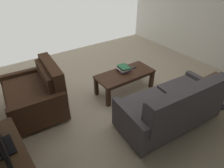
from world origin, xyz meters
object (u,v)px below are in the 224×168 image
object	(u,v)px
sofa_main	(173,107)
book_stack	(124,68)
loveseat_near	(37,94)
tv_stand	(11,162)
end_table	(218,86)
coffee_table	(125,76)
coffee_mug	(217,77)
tv_remote	(133,68)

from	to	relation	value
sofa_main	book_stack	bearing A→B (deg)	-89.96
loveseat_near	tv_stand	world-z (taller)	loveseat_near
end_table	sofa_main	bearing A→B (deg)	-8.03
sofa_main	coffee_table	distance (m)	1.20
tv_stand	coffee_mug	distance (m)	3.35
coffee_mug	book_stack	size ratio (longest dim) A/B	0.34
book_stack	coffee_mug	bearing A→B (deg)	124.12
loveseat_near	coffee_table	size ratio (longest dim) A/B	1.01
book_stack	tv_remote	bearing A→B (deg)	173.33
sofa_main	tv_remote	xyz separation A→B (m)	(-0.22, -1.27, 0.07)
sofa_main	loveseat_near	size ratio (longest dim) A/B	1.46
coffee_table	end_table	world-z (taller)	end_table
book_stack	loveseat_near	bearing A→B (deg)	-10.05
sofa_main	coffee_mug	distance (m)	0.99
coffee_table	book_stack	xyz separation A→B (m)	(-0.03, -0.10, 0.12)
sofa_main	coffee_mug	size ratio (longest dim) A/B	17.21
loveseat_near	coffee_mug	xyz separation A→B (m)	(-2.62, 1.69, 0.28)
loveseat_near	tv_remote	world-z (taller)	loveseat_near
loveseat_near	coffee_table	world-z (taller)	loveseat_near
sofa_main	coffee_mug	xyz separation A→B (m)	(-0.94, 0.10, 0.27)
coffee_mug	book_stack	distance (m)	1.69
loveseat_near	book_stack	world-z (taller)	loveseat_near
end_table	coffee_mug	bearing A→B (deg)	-38.07
tv_remote	tv_stand	bearing A→B (deg)	17.05
tv_stand	end_table	bearing A→B (deg)	169.33
loveseat_near	tv_remote	distance (m)	1.92
end_table	tv_stand	xyz separation A→B (m)	(3.32, -0.63, -0.21)
tv_stand	tv_remote	world-z (taller)	tv_stand
coffee_mug	book_stack	xyz separation A→B (m)	(0.94, -1.39, -0.16)
coffee_mug	book_stack	world-z (taller)	coffee_mug
sofa_main	loveseat_near	xyz separation A→B (m)	(1.68, -1.59, -0.01)
tv_remote	coffee_mug	bearing A→B (deg)	117.91
loveseat_near	end_table	distance (m)	3.18
tv_stand	loveseat_near	bearing A→B (deg)	-120.57
sofa_main	coffee_table	xyz separation A→B (m)	(0.04, -1.20, -0.01)
loveseat_near	tv_stand	xyz separation A→B (m)	(0.65, 1.10, -0.10)
sofa_main	tv_remote	distance (m)	1.29
coffee_table	book_stack	world-z (taller)	book_stack
loveseat_near	tv_stand	bearing A→B (deg)	59.43
coffee_mug	tv_remote	world-z (taller)	coffee_mug
tv_stand	tv_remote	distance (m)	2.67
coffee_mug	tv_remote	bearing A→B (deg)	-62.09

